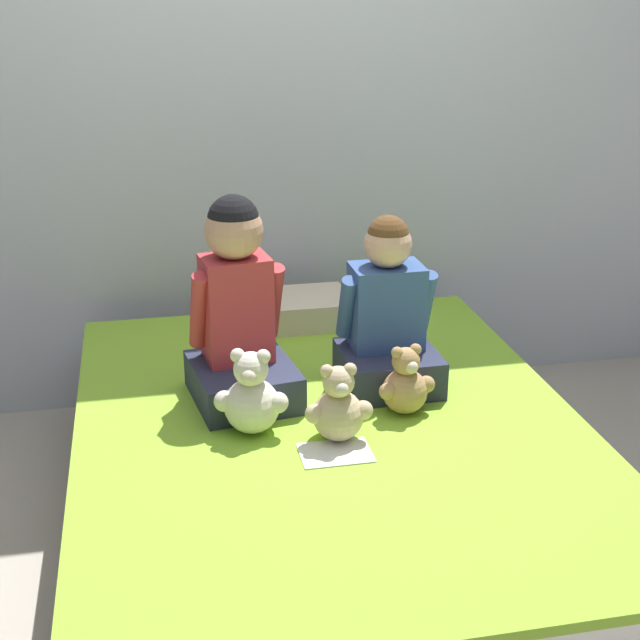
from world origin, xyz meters
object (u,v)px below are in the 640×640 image
Objects in this scene: child_on_right at (387,318)px; pillow_at_headboard at (285,310)px; teddy_bear_between_children at (338,408)px; bed at (330,481)px; teddy_bear_held_by_left_child at (252,398)px; child_on_left at (238,313)px; sign_card at (335,453)px; teddy_bear_held_by_right_child at (405,385)px.

pillow_at_headboard is (-0.25, 0.61, -0.18)m from child_on_right.
pillow_at_headboard is (0.00, 0.96, -0.05)m from teddy_bear_between_children.
teddy_bear_between_children is 0.96m from pillow_at_headboard.
child_on_right is (0.25, 0.24, 0.46)m from bed.
child_on_left is at bearing 106.05° from teddy_bear_held_by_left_child.
pillow_at_headboard reaches higher than bed.
sign_card reaches higher than bed.
teddy_bear_held_by_left_child is at bearing 172.31° from teddy_bear_held_by_right_child.
child_on_right is 2.54× the size of teddy_bear_held_by_right_child.
teddy_bear_between_children is (-0.00, -0.11, 0.32)m from bed.
pillow_at_headboard is at bearing 88.50° from sign_card.
bed is 0.62m from child_on_left.
bed is at bearing 18.51° from teddy_bear_held_by_left_child.
teddy_bear_between_children is at bearing -163.52° from teddy_bear_held_by_right_child.
bed is 3.50× the size of child_on_right.
teddy_bear_held_by_right_child is 0.94× the size of teddy_bear_between_children.
bed is 0.42m from teddy_bear_held_by_left_child.
teddy_bear_held_by_left_child is 1.10× the size of teddy_bear_between_children.
child_on_left is 1.15× the size of child_on_right.
teddy_bear_between_children is at bearing -125.96° from child_on_right.
bed is 0.30m from sign_card.
bed is at bearing 82.19° from sign_card.
teddy_bear_between_children is 0.13m from sign_card.
teddy_bear_held_by_right_child is (0.49, 0.03, -0.02)m from teddy_bear_held_by_left_child.
child_on_left is (-0.25, 0.24, 0.51)m from bed.
pillow_at_headboard reaches higher than sign_card.
child_on_left is at bearing 178.39° from child_on_right.
teddy_bear_held_by_right_child is at bearing 3.06° from bed.
teddy_bear_held_by_right_child reaches higher than pillow_at_headboard.
teddy_bear_held_by_right_child is 0.28m from teddy_bear_between_children.
sign_card is (0.22, -0.18, -0.11)m from teddy_bear_held_by_left_child.
child_on_right reaches higher than pillow_at_headboard.
bed is at bearing -52.23° from child_on_left.
pillow_at_headboard is (0.00, 0.85, 0.27)m from bed.
teddy_bear_held_by_right_child is at bearing 37.85° from sign_card.
child_on_right is 0.56m from sign_card.
teddy_bear_held_by_left_child is 0.54× the size of pillow_at_headboard.
sign_card is (0.22, -0.44, -0.29)m from child_on_left.
teddy_bear_held_by_left_child is at bearing -153.95° from child_on_right.
bed is 8.89× the size of teddy_bear_held_by_right_child.
child_on_right reaches higher than teddy_bear_between_children.
child_on_left is 1.35× the size of pillow_at_headboard.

